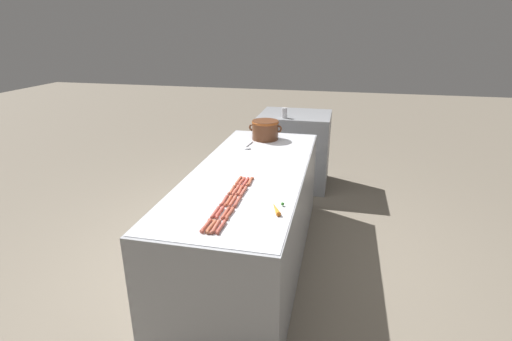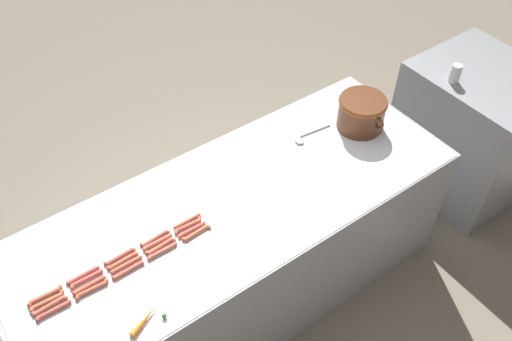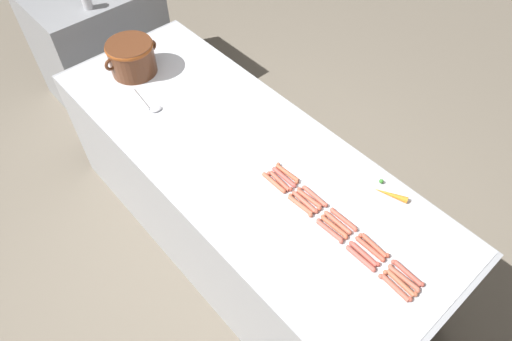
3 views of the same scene
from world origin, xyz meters
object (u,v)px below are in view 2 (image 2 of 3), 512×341
at_px(hot_dog_9, 188,226).
at_px(hot_dog_16, 92,290).
at_px(hot_dog_6, 87,280).
at_px(hot_dog_13, 161,246).
at_px(carrot, 146,320).
at_px(hot_dog_12, 126,265).
at_px(hot_dog_5, 47,302).
at_px(hot_dog_19, 196,233).
at_px(hot_dog_17, 128,270).
at_px(soda_can, 455,74).
at_px(hot_dog_4, 187,221).
at_px(back_cabinet, 471,130).
at_px(hot_dog_3, 155,238).
at_px(hot_dog_11, 89,285).
at_px(hot_dog_1, 83,275).
at_px(hot_dog_7, 123,261).
at_px(hot_dog_2, 120,257).
at_px(hot_dog_15, 53,311).
at_px(hot_dog_18, 162,251).
at_px(serving_spoon, 304,137).
at_px(hot_dog_8, 157,242).
at_px(bean_pot, 361,111).
at_px(hot_dog_0, 45,296).
at_px(hot_dog_10, 50,306).
at_px(hot_dog_14, 192,230).

distance_m(hot_dog_9, hot_dog_16, 0.55).
distance_m(hot_dog_6, hot_dog_16, 0.06).
xyz_separation_m(hot_dog_13, hot_dog_16, (0.03, -0.37, 0.00)).
bearing_deg(carrot, hot_dog_12, 169.63).
relative_size(hot_dog_5, hot_dog_19, 1.00).
relative_size(hot_dog_17, soda_can, 1.33).
bearing_deg(hot_dog_19, hot_dog_5, -94.70).
relative_size(hot_dog_4, hot_dog_13, 1.00).
distance_m(hot_dog_5, hot_dog_6, 0.19).
height_order(back_cabinet, hot_dog_6, back_cabinet).
distance_m(hot_dog_3, hot_dog_16, 0.38).
relative_size(hot_dog_11, hot_dog_13, 1.00).
bearing_deg(hot_dog_5, hot_dog_1, 100.97).
bearing_deg(soda_can, hot_dog_6, -90.71).
bearing_deg(hot_dog_13, hot_dog_7, -98.92).
bearing_deg(carrot, soda_can, 97.51).
distance_m(hot_dog_17, soda_can, 2.32).
bearing_deg(hot_dog_12, hot_dog_2, -175.16).
height_order(hot_dog_15, carrot, carrot).
distance_m(hot_dog_15, hot_dog_18, 0.54).
bearing_deg(serving_spoon, hot_dog_19, -75.15).
bearing_deg(hot_dog_8, hot_dog_5, -89.79).
height_order(hot_dog_3, hot_dog_13, same).
height_order(hot_dog_5, serving_spoon, hot_dog_5).
distance_m(hot_dog_9, hot_dog_19, 0.06).
bearing_deg(hot_dog_17, carrot, -10.22).
xyz_separation_m(hot_dog_8, hot_dog_9, (-0.00, 0.17, 0.00)).
relative_size(hot_dog_5, bean_pot, 0.46).
xyz_separation_m(hot_dog_3, hot_dog_9, (0.03, 0.17, 0.00)).
bearing_deg(hot_dog_11, hot_dog_13, 90.50).
distance_m(hot_dog_0, carrot, 0.49).
distance_m(hot_dog_10, hot_dog_11, 0.19).
relative_size(hot_dog_8, hot_dog_17, 1.00).
xyz_separation_m(hot_dog_8, hot_dog_12, (0.03, -0.18, 0.00)).
bearing_deg(bean_pot, hot_dog_10, -87.27).
distance_m(hot_dog_1, hot_dog_12, 0.20).
height_order(hot_dog_15, hot_dog_17, same).
distance_m(hot_dog_18, bean_pot, 1.42).
bearing_deg(hot_dog_12, hot_dog_0, -99.45).
relative_size(hot_dog_6, hot_dog_19, 1.00).
bearing_deg(hot_dog_2, hot_dog_15, -75.83).
bearing_deg(hot_dog_10, hot_dog_14, 89.73).
distance_m(hot_dog_5, soda_can, 2.69).
bearing_deg(back_cabinet, hot_dog_18, -91.73).
height_order(bean_pot, soda_can, bean_pot).
height_order(hot_dog_3, hot_dog_14, same).
distance_m(hot_dog_13, hot_dog_16, 0.37).
bearing_deg(hot_dog_17, bean_pot, 94.60).
xyz_separation_m(hot_dog_5, hot_dog_15, (0.06, 0.01, 0.00)).
height_order(hot_dog_10, carrot, carrot).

